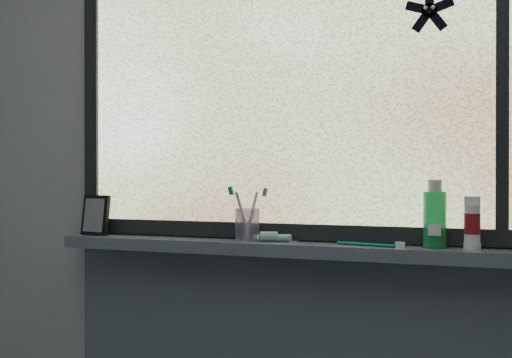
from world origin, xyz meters
The scene contains 13 objects.
wall_back centered at (0.00, 1.30, 1.25)m, with size 3.00×0.01×2.50m, color #9EA3A8.
windowsill centered at (0.00, 1.23, 1.00)m, with size 1.62×0.14×0.04m, color #4C5666.
window_pane centered at (0.00, 1.28, 1.53)m, with size 1.50×0.01×1.00m, color silver.
frame_bottom centered at (0.00, 1.28, 1.05)m, with size 1.60×0.03×0.05m, color black.
frame_left centered at (-0.78, 1.28, 1.53)m, with size 0.05×0.03×1.10m, color black.
frame_mullion centered at (0.60, 1.28, 1.53)m, with size 0.04×0.03×1.00m, color black.
starfish_sticker centered at (0.40, 1.27, 1.72)m, with size 0.15×0.02×0.15m, color black, non-canonical shape.
vanity_mirror centered at (-0.73, 1.23, 1.09)m, with size 0.11×0.06×0.14m, color black.
toothpaste_tube centered at (-0.07, 1.23, 1.04)m, with size 0.18×0.04×0.03m, color silver, non-canonical shape.
toothbrush_cup centered at (-0.16, 1.24, 1.07)m, with size 0.08×0.08×0.10m, color #9F92C1.
toothbrush_lying centered at (0.22, 1.21, 1.03)m, with size 0.22×0.02×0.01m, color #0B6662, non-canonical shape.
mouthwash_bottle centered at (0.42, 1.23, 1.12)m, with size 0.07×0.07×0.16m, color green.
cream_tube centered at (0.52, 1.23, 1.10)m, with size 0.04×0.04×0.11m, color silver.
Camera 1 is at (0.46, -0.50, 1.23)m, focal length 40.00 mm.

